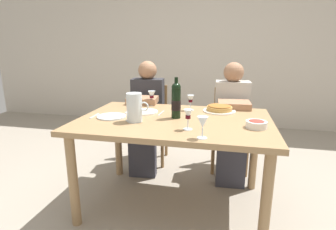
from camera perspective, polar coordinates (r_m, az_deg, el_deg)
The scene contains 21 objects.
ground_plane at distance 2.43m, azimuth 1.25°, elevation -18.35°, with size 8.00×8.00×0.00m, color gray.
back_wall at distance 4.55m, azimuth 7.86°, elevation 15.52°, with size 8.00×0.10×2.80m, color beige.
dining_table at distance 2.14m, azimuth 1.35°, elevation -3.16°, with size 1.50×1.00×0.76m.
wine_bottle at distance 2.10m, azimuth 1.74°, elevation 3.11°, with size 0.07×0.07×0.32m.
water_pitcher at distance 2.02m, azimuth -7.15°, elevation 1.26°, with size 0.17×0.12×0.22m.
baked_tart at distance 2.37m, azimuth 10.89°, elevation 1.40°, with size 0.28×0.28×0.06m.
salad_bowl at distance 1.97m, azimuth 18.32°, elevation -1.78°, with size 0.15×0.15×0.06m.
wine_glass_left_diner at distance 2.37m, azimuth 4.83°, elevation 3.28°, with size 0.06×0.06×0.14m.
wine_glass_right_diner at distance 1.82m, azimuth 4.30°, elevation -0.08°, with size 0.06×0.06×0.14m.
wine_glass_centre at distance 2.56m, azimuth -3.51°, elevation 4.22°, with size 0.07×0.07×0.14m.
wine_glass_spare at distance 1.65m, azimuth 7.38°, elevation -1.71°, with size 0.07×0.07×0.14m.
dinner_plate_left_setting at distance 2.20m, azimuth -11.94°, elevation -0.31°, with size 0.23×0.23×0.01m, color silver.
dinner_plate_right_setting at distance 2.31m, azimuth -5.08°, elevation 0.70°, with size 0.24×0.24×0.01m, color white.
fork_left_setting at distance 2.26m, azimuth -15.40°, elevation -0.18°, with size 0.16×0.01×0.01m, color silver.
knife_left_setting at distance 2.14m, azimuth -8.27°, elevation -0.63°, with size 0.18×0.01×0.01m, color silver.
knife_right_setting at distance 2.27m, azimuth -1.47°, elevation 0.42°, with size 0.18×0.01×0.01m, color silver.
spoon_right_setting at distance 2.36m, azimuth -8.55°, elevation 0.80°, with size 0.16×0.01×0.01m, color silver.
chair_left at distance 3.13m, azimuth -3.69°, elevation -0.65°, with size 0.44×0.44×0.87m.
diner_left at distance 2.88m, azimuth -4.67°, elevation 0.42°, with size 0.37×0.53×1.16m.
chair_right at distance 3.00m, azimuth 13.06°, elevation -1.70°, with size 0.42×0.42×0.87m.
diner_right at distance 2.74m, azimuth 13.43°, elevation -0.67°, with size 0.35×0.52×1.16m.
Camera 1 is at (0.39, -2.00, 1.32)m, focal length 28.60 mm.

